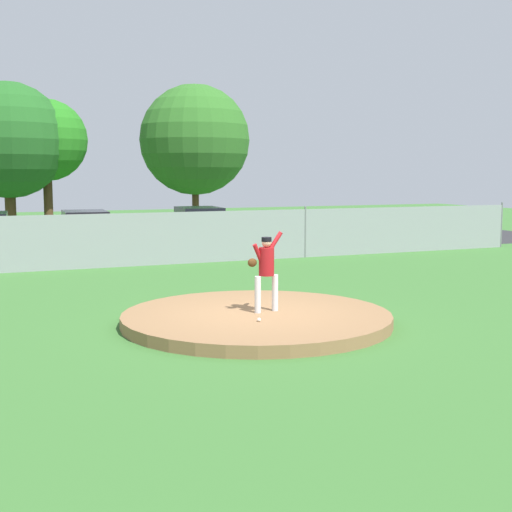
{
  "coord_description": "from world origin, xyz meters",
  "views": [
    {
      "loc": [
        -5.59,
        -13.17,
        3.13
      ],
      "look_at": [
        0.58,
        1.4,
        1.25
      ],
      "focal_mm": 49.05,
      "sensor_mm": 36.0,
      "label": 1
    }
  ],
  "objects_px": {
    "pitcher_youth": "(266,266)",
    "baseball": "(259,320)",
    "parked_car_red": "(85,233)",
    "parked_car_navy": "(199,229)",
    "traffic_cone_orange": "(29,245)"
  },
  "relations": [
    {
      "from": "pitcher_youth",
      "to": "parked_car_red",
      "type": "relative_size",
      "value": 0.4
    },
    {
      "from": "pitcher_youth",
      "to": "baseball",
      "type": "distance_m",
      "value": 1.36
    },
    {
      "from": "parked_car_red",
      "to": "traffic_cone_orange",
      "type": "bearing_deg",
      "value": 142.02
    },
    {
      "from": "baseball",
      "to": "parked_car_red",
      "type": "xyz_separation_m",
      "value": [
        -0.83,
        15.3,
        0.52
      ]
    },
    {
      "from": "pitcher_youth",
      "to": "parked_car_red",
      "type": "xyz_separation_m",
      "value": [
        -1.35,
        14.46,
        -0.41
      ]
    },
    {
      "from": "parked_car_red",
      "to": "traffic_cone_orange",
      "type": "xyz_separation_m",
      "value": [
        -1.99,
        1.55,
        -0.53
      ]
    },
    {
      "from": "baseball",
      "to": "parked_car_navy",
      "type": "height_order",
      "value": "parked_car_navy"
    },
    {
      "from": "baseball",
      "to": "parked_car_navy",
      "type": "distance_m",
      "value": 16.23
    },
    {
      "from": "parked_car_navy",
      "to": "traffic_cone_orange",
      "type": "xyz_separation_m",
      "value": [
        -6.8,
        1.13,
        -0.54
      ]
    },
    {
      "from": "parked_car_navy",
      "to": "baseball",
      "type": "bearing_deg",
      "value": -104.21
    },
    {
      "from": "pitcher_youth",
      "to": "traffic_cone_orange",
      "type": "height_order",
      "value": "pitcher_youth"
    },
    {
      "from": "baseball",
      "to": "parked_car_red",
      "type": "distance_m",
      "value": 15.33
    },
    {
      "from": "pitcher_youth",
      "to": "traffic_cone_orange",
      "type": "xyz_separation_m",
      "value": [
        -3.33,
        16.01,
        -0.95
      ]
    },
    {
      "from": "baseball",
      "to": "parked_car_navy",
      "type": "bearing_deg",
      "value": 75.79
    },
    {
      "from": "baseball",
      "to": "traffic_cone_orange",
      "type": "bearing_deg",
      "value": 99.48
    }
  ]
}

